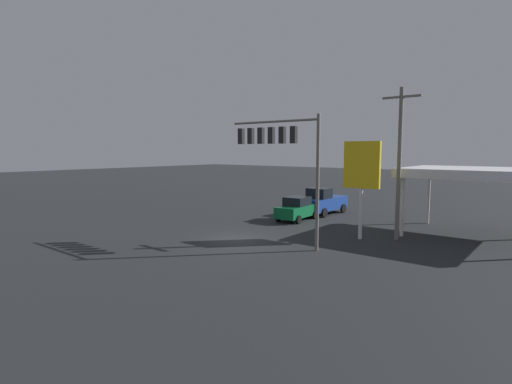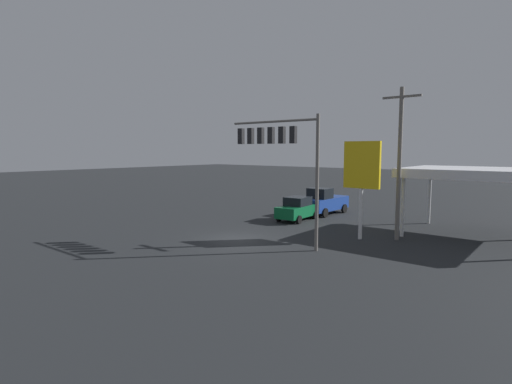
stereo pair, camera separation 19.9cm
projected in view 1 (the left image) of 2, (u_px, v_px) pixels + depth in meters
The scene contains 7 objects.
ground_plane at pixel (237, 239), 25.69m from camera, with size 200.00×200.00×0.00m, color black.
traffic_signal_assembly at pixel (279, 146), 23.88m from camera, with size 6.27×0.43×7.74m.
utility_pole at pixel (399, 160), 25.13m from camera, with size 2.40×0.26×9.62m.
gas_station_canopy at pixel (485, 174), 25.99m from camera, with size 9.72×7.31×4.54m.
price_sign at pixel (362, 169), 25.40m from camera, with size 2.40×0.27×6.30m.
sedan_far at pixel (297, 209), 32.77m from camera, with size 2.28×4.51×1.93m.
pickup_parked at pixel (323, 202), 35.88m from camera, with size 2.40×5.26×2.40m.
Camera 1 is at (-16.69, 18.96, 5.72)m, focal length 28.00 mm.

